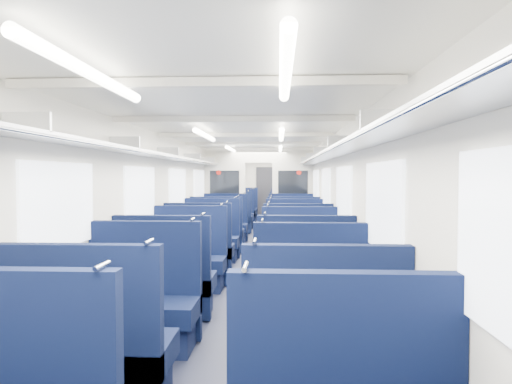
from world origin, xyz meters
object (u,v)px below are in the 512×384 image
seat_23 (289,216)px  seat_19 (292,228)px  seat_6 (141,308)px  seat_18 (225,227)px  seat_7 (312,313)px  seat_14 (211,241)px  seat_17 (293,235)px  seat_21 (290,220)px  seat_24 (239,213)px  seat_10 (188,263)px  bulkhead (259,193)px  seat_15 (295,243)px  seat_13 (298,253)px  seat_16 (217,234)px  end_door (266,192)px  seat_4 (90,357)px  seat_20 (232,220)px  seat_5 (323,359)px  seat_8 (166,284)px  seat_25 (288,213)px  seat_26 (242,210)px  seat_9 (305,284)px  seat_11 (301,265)px  seat_22 (236,216)px  seat_12 (200,251)px

seat_23 → seat_19: bearing=-90.0°
seat_6 → seat_18: 6.90m
seat_7 → seat_14: size_ratio=1.00×
seat_17 → seat_21: (0.00, 3.21, 0.00)m
seat_7 → seat_24: (-1.66, 11.21, 0.00)m
seat_6 → seat_10: size_ratio=1.00×
bulkhead → seat_24: (-0.83, 3.82, -0.85)m
seat_15 → seat_19: bearing=90.0°
seat_13 → seat_19: bearing=90.0°
seat_10 → seat_19: bearing=70.0°
seat_16 → seat_14: bearing=-90.0°
seat_17 → seat_13: bearing=-90.0°
seat_19 → seat_21: same height
end_door → seat_10: size_ratio=1.59×
seat_4 → seat_20: same height
seat_7 → seat_5: bearing=-90.0°
seat_8 → seat_25: size_ratio=1.00×
end_door → seat_14: bearing=-95.2°
seat_26 → seat_6: bearing=-90.0°
seat_9 → seat_10: same height
seat_24 → seat_14: bearing=-90.0°
end_door → seat_10: 11.39m
seat_19 → seat_26: bearing=107.0°
seat_10 → seat_26: 9.98m
seat_4 → seat_14: same height
seat_7 → seat_20: size_ratio=1.00×
seat_10 → seat_15: bearing=51.4°
bulkhead → seat_20: (-0.83, 1.47, -0.85)m
seat_11 → seat_26: size_ratio=1.00×
seat_8 → seat_18: same height
seat_8 → seat_15: bearing=64.2°
seat_11 → seat_18: (-1.66, 4.72, 0.00)m
seat_11 → seat_13: size_ratio=1.00×
seat_4 → seat_23: bearing=81.5°
bulkhead → seat_14: bulkhead is taller
seat_23 → seat_25: size_ratio=1.00×
seat_22 → seat_23: same height
bulkhead → seat_6: bulkhead is taller
seat_20 → seat_21: same height
seat_9 → seat_21: 7.72m
bulkhead → seat_22: bulkhead is taller
seat_5 → seat_24: same height
seat_18 → seat_19: 1.66m
seat_5 → seat_25: bearing=90.0°
seat_5 → seat_12: size_ratio=1.00×
seat_6 → seat_11: same height
bulkhead → seat_9: bearing=-82.5°
seat_12 → seat_14: bearing=90.0°
bulkhead → seat_11: 5.27m
seat_7 → seat_13: bearing=90.0°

